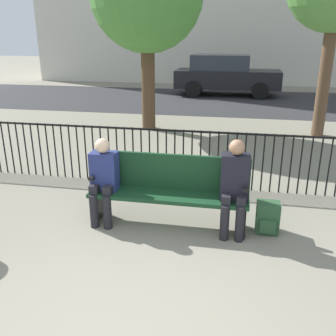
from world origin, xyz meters
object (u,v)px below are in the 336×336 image
(backpack, at_px, (268,218))
(parked_car_0, at_px, (225,74))
(seated_person_1, at_px, (235,184))
(seated_person_0, at_px, (103,177))
(park_bench, at_px, (169,188))

(backpack, xyz_separation_m, parked_car_0, (-1.10, 11.46, 0.65))
(seated_person_1, bearing_deg, seated_person_0, -179.85)
(seated_person_0, height_order, parked_car_0, parked_car_0)
(park_bench, height_order, backpack, park_bench)
(park_bench, relative_size, seated_person_0, 1.79)
(seated_person_0, distance_m, parked_car_0, 11.63)
(park_bench, distance_m, backpack, 1.30)
(seated_person_1, bearing_deg, parked_car_0, 93.29)
(seated_person_0, relative_size, seated_person_1, 0.94)
(park_bench, xyz_separation_m, parked_car_0, (0.16, 11.45, 0.34))
(seated_person_1, xyz_separation_m, backpack, (0.43, 0.12, -0.48))
(park_bench, xyz_separation_m, seated_person_0, (-0.84, -0.13, 0.14))
(park_bench, relative_size, parked_car_0, 0.49)
(park_bench, height_order, seated_person_1, seated_person_1)
(seated_person_0, height_order, backpack, seated_person_0)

